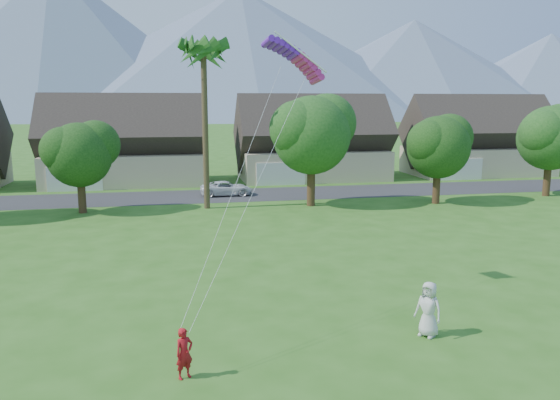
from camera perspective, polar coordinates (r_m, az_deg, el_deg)
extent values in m
cube|color=#2D2D30|center=(47.36, -5.63, 0.49)|extent=(90.00, 7.00, 0.01)
imported|color=#A21218|center=(16.59, -9.97, -15.50)|extent=(0.66, 0.59, 1.52)
imported|color=silver|center=(19.61, 15.25, -10.94)|extent=(1.06, 1.12, 1.92)
imported|color=silver|center=(47.26, -5.62, 1.22)|extent=(4.49, 2.09, 1.24)
cone|color=slate|center=(278.46, -22.37, 14.97)|extent=(190.00, 190.00, 70.00)
cone|color=slate|center=(275.62, -4.09, 14.90)|extent=(240.00, 240.00, 62.00)
cone|color=slate|center=(300.04, 13.72, 13.11)|extent=(200.00, 200.00, 50.00)
cone|color=slate|center=(340.96, 26.26, 11.56)|extent=(180.00, 180.00, 45.00)
cube|color=beige|center=(56.04, -15.79, 3.19)|extent=(15.00, 8.00, 3.00)
cube|color=#382D28|center=(55.76, -15.95, 6.54)|extent=(15.75, 8.15, 8.15)
cube|color=silver|center=(52.60, -20.67, 2.05)|extent=(4.80, 0.12, 2.20)
cube|color=beige|center=(57.69, 3.41, 3.74)|extent=(15.00, 8.00, 3.00)
cube|color=#382D28|center=(57.42, 3.44, 7.00)|extent=(15.75, 8.15, 8.15)
cube|color=silver|center=(52.87, 0.09, 2.74)|extent=(4.80, 0.12, 2.20)
cube|color=beige|center=(65.10, 19.86, 3.89)|extent=(15.00, 8.00, 3.00)
cube|color=#382D28|center=(64.86, 20.03, 6.77)|extent=(15.75, 8.15, 8.15)
cube|color=silver|center=(59.54, 18.36, 3.06)|extent=(4.80, 0.12, 2.20)
cylinder|color=#47301C|center=(42.06, -19.98, 0.20)|extent=(0.56, 0.56, 2.18)
sphere|color=#214916|center=(41.67, -20.24, 4.44)|extent=(4.62, 4.62, 4.62)
cylinder|color=#47301C|center=(42.31, 3.25, 1.29)|extent=(0.62, 0.62, 2.82)
sphere|color=#214916|center=(41.88, 3.31, 6.77)|extent=(5.98, 5.98, 5.98)
cylinder|color=#47301C|center=(44.97, 16.02, 1.11)|extent=(0.58, 0.58, 2.30)
sphere|color=#214916|center=(44.59, 16.22, 5.31)|extent=(4.90, 4.90, 4.90)
cylinder|color=#47301C|center=(52.07, 26.11, 1.79)|extent=(0.60, 0.60, 2.56)
sphere|color=#214916|center=(51.74, 26.43, 5.82)|extent=(5.44, 5.44, 5.44)
cylinder|color=#4C3D26|center=(41.10, -7.82, 7.39)|extent=(0.44, 0.44, 12.00)
sphere|color=#286021|center=(41.29, -8.04, 16.15)|extent=(3.00, 3.00, 3.00)
cube|color=#6D1AC9|center=(22.19, -0.09, 14.82)|extent=(1.36, 1.03, 0.50)
cube|color=#C82580|center=(22.48, 3.37, 14.75)|extent=(1.36, 1.03, 0.50)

